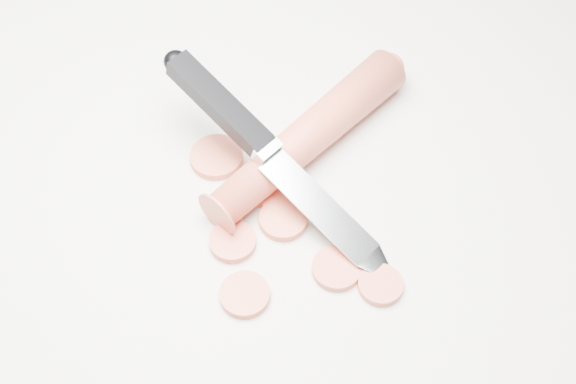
{
  "coord_description": "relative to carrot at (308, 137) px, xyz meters",
  "views": [
    {
      "loc": [
        -0.01,
        -0.35,
        0.5
      ],
      "look_at": [
        0.02,
        -0.02,
        0.02
      ],
      "focal_mm": 50.0,
      "sensor_mm": 36.0,
      "label": 1
    }
  ],
  "objects": [
    {
      "name": "carrot_slice_6",
      "position": [
        -0.06,
        -0.12,
        -0.02
      ],
      "size": [
        0.04,
        0.04,
        0.01
      ],
      "primitive_type": "cylinder",
      "color": "#DC583C",
      "rests_on": "ground"
    },
    {
      "name": "carrot_slice_5",
      "position": [
        -0.03,
        -0.03,
        -0.02
      ],
      "size": [
        0.03,
        0.03,
        0.01
      ],
      "primitive_type": "cylinder",
      "color": "#DC583C",
      "rests_on": "ground"
    },
    {
      "name": "carrot_slice_4",
      "position": [
        -0.03,
        -0.04,
        -0.02
      ],
      "size": [
        0.03,
        0.03,
        0.01
      ],
      "primitive_type": "cylinder",
      "color": "#DC583C",
      "rests_on": "ground"
    },
    {
      "name": "carrot",
      "position": [
        0.0,
        0.0,
        0.0
      ],
      "size": [
        0.17,
        0.15,
        0.03
      ],
      "primitive_type": "cylinder",
      "rotation": [
        1.57,
        0.0,
        -0.84
      ],
      "color": "#D44A33",
      "rests_on": "ground"
    },
    {
      "name": "carrot_slice_1",
      "position": [
        -0.02,
        -0.06,
        -0.01
      ],
      "size": [
        0.04,
        0.04,
        0.01
      ],
      "primitive_type": "cylinder",
      "color": "#DC583C",
      "rests_on": "ground"
    },
    {
      "name": "carrot_slice_3",
      "position": [
        0.04,
        -0.12,
        -0.02
      ],
      "size": [
        0.03,
        0.03,
        0.01
      ],
      "primitive_type": "cylinder",
      "color": "#DC583C",
      "rests_on": "ground"
    },
    {
      "name": "carrot_slice_2",
      "position": [
        0.01,
        -0.11,
        -0.02
      ],
      "size": [
        0.04,
        0.04,
        0.01
      ],
      "primitive_type": "cylinder",
      "color": "#DC583C",
      "rests_on": "ground"
    },
    {
      "name": "carrot_slice_7",
      "position": [
        -0.07,
        -0.0,
        -0.01
      ],
      "size": [
        0.04,
        0.04,
        0.01
      ],
      "primitive_type": "cylinder",
      "color": "#DC583C",
      "rests_on": "ground"
    },
    {
      "name": "carrot_slice_0",
      "position": [
        -0.06,
        -0.08,
        -0.02
      ],
      "size": [
        0.03,
        0.03,
        0.01
      ],
      "primitive_type": "cylinder",
      "color": "#DC583C",
      "rests_on": "ground"
    },
    {
      "name": "kitchen_knife",
      "position": [
        -0.02,
        -0.04,
        0.02
      ],
      "size": [
        0.18,
        0.19,
        0.07
      ],
      "primitive_type": null,
      "color": "#B9BBC0",
      "rests_on": "ground"
    },
    {
      "name": "ground",
      "position": [
        -0.04,
        -0.03,
        -0.02
      ],
      "size": [
        2.4,
        2.4,
        0.0
      ],
      "primitive_type": "plane",
      "color": "silver",
      "rests_on": "ground"
    }
  ]
}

